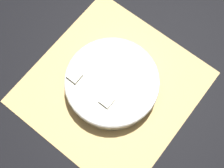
# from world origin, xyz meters

# --- Properties ---
(ground_plane) EXTENTS (6.00, 6.00, 0.00)m
(ground_plane) POSITION_xyz_m (0.00, 0.00, 0.00)
(ground_plane) COLOR black
(bamboo_mat_center) EXTENTS (0.43, 0.42, 0.01)m
(bamboo_mat_center) POSITION_xyz_m (-0.00, 0.00, 0.00)
(bamboo_mat_center) COLOR tan
(bamboo_mat_center) RESTS_ON ground_plane
(fruit_salad_bowl) EXTENTS (0.25, 0.25, 0.06)m
(fruit_salad_bowl) POSITION_xyz_m (-0.00, -0.00, 0.04)
(fruit_salad_bowl) COLOR silver
(fruit_salad_bowl) RESTS_ON bamboo_mat_center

